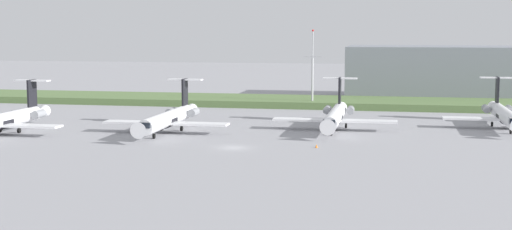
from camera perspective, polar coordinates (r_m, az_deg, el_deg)
name	(u,v)px	position (r m, az deg, el deg)	size (l,w,h in m)	color
ground_plane	(267,123)	(140.34, 0.90, -0.66)	(500.00, 500.00, 0.00)	#939399
grass_berm	(292,102)	(174.61, 2.92, 1.09)	(320.00, 20.00, 1.64)	#597542
regional_jet_nearest	(3,120)	(132.97, -19.70, -0.38)	(22.81, 31.00, 9.00)	white
regional_jet_second	(168,118)	(128.80, -7.08, -0.25)	(22.81, 31.00, 9.00)	white
regional_jet_third	(335,116)	(132.36, 6.41, -0.05)	(22.81, 31.00, 9.00)	white
regional_jet_fourth	(504,115)	(141.18, 19.40, 0.03)	(22.81, 31.00, 9.00)	white
antenna_mast	(312,75)	(168.11, 4.58, 3.23)	(4.40, 0.50, 18.51)	#B2B2B7
distant_hangar	(433,73)	(195.22, 14.06, 3.34)	(45.15, 25.73, 14.07)	gray
safety_cone_front_marker	(316,146)	(111.56, 4.90, -2.51)	(0.44, 0.44, 0.55)	orange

